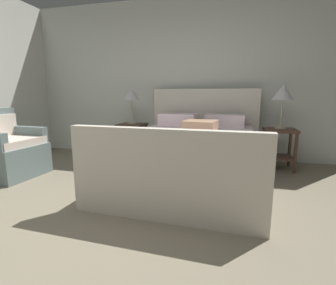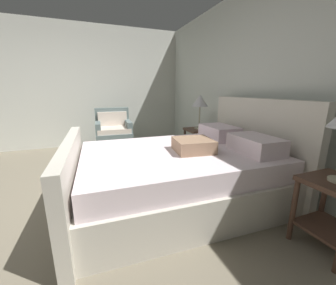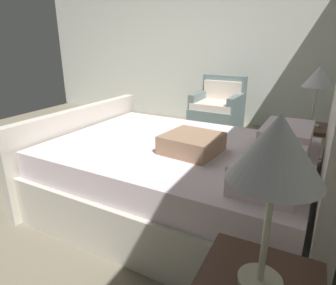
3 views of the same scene
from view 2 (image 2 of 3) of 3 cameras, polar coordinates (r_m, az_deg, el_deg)
The scene contains 8 objects.
ground_plane at distance 2.87m, azimuth -32.35°, elevation -14.96°, with size 5.46×5.69×0.02m, color gray.
wall_back at distance 3.36m, azimuth 22.07°, elevation 14.31°, with size 5.58×0.12×2.69m, color silver.
wall_side_left at distance 5.31m, azimuth -28.80°, elevation 13.24°, with size 0.12×5.81×2.69m, color silver.
bed at distance 2.47m, azimuth 3.49°, elevation -8.05°, with size 1.81×2.38×1.18m.
nightstand_right at distance 2.17m, azimuth 38.82°, elevation -13.11°, with size 0.44×0.44×0.60m.
nightstand_left at distance 3.85m, azimuth 8.40°, elevation 0.88°, with size 0.44×0.44×0.60m.
table_lamp_left at distance 3.75m, azimuth 8.78°, elevation 11.04°, with size 0.29×0.29×0.60m.
armchair at distance 4.62m, azimuth -14.63°, elevation 2.13°, with size 0.77×0.76×0.90m.
Camera 2 is at (2.48, 0.63, 1.29)m, focal length 22.17 mm.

